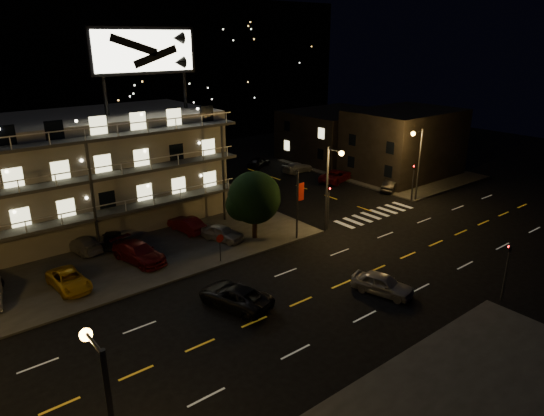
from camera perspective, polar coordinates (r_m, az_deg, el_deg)
ground at (r=35.23m, az=5.88°, el=-9.89°), size 140.00×140.00×0.00m
curb_nw at (r=45.69m, az=-25.86°, el=-4.61°), size 44.00×24.00×0.15m
curb_ne at (r=68.65m, az=12.24°, el=4.61°), size 16.00×24.00×0.15m
motel at (r=48.50m, az=-23.27°, el=3.73°), size 28.00×13.80×18.10m
side_bldg_front at (r=65.33m, az=15.20°, el=7.39°), size 14.06×10.00×8.50m
side_bldg_back at (r=73.04m, az=7.56°, el=8.53°), size 14.06×12.00×7.00m
streetlight_nc at (r=44.09m, az=6.84°, el=3.22°), size 0.44×1.92×8.00m
streetlight_ne at (r=54.57m, az=16.77°, el=5.70°), size 1.92×0.44×8.00m
signal_nw at (r=45.52m, az=6.66°, el=0.59°), size 0.20×0.27×4.60m
signal_sw at (r=36.57m, az=25.92°, el=-6.23°), size 0.20×0.27×4.60m
signal_ne at (r=55.16m, az=16.27°, el=3.31°), size 0.27×0.20×4.60m
banner_north at (r=42.61m, az=3.07°, el=0.59°), size 0.83×0.16×6.40m
stop_sign at (r=38.82m, az=-6.14°, el=-4.17°), size 0.91×0.11×2.61m
tree at (r=42.47m, az=-2.15°, el=1.05°), size 4.86×4.68×6.12m
lot_car_2 at (r=37.96m, az=-22.77°, el=-7.84°), size 2.37×4.60×1.24m
lot_car_3 at (r=40.37m, az=-15.40°, el=-5.07°), size 3.23×5.63×1.54m
lot_car_4 at (r=43.15m, az=-5.88°, el=-2.93°), size 2.88×4.30×1.36m
lot_car_7 at (r=43.80m, az=-21.43°, el=-3.98°), size 2.63×4.62×1.26m
lot_car_8 at (r=44.08m, az=-18.32°, el=-3.39°), size 2.92×4.23×1.34m
lot_car_9 at (r=45.46m, az=-10.01°, el=-1.90°), size 2.01×4.44×1.41m
side_car_0 at (r=58.86m, az=13.86°, el=2.59°), size 4.24×2.81×1.32m
side_car_1 at (r=61.42m, az=7.55°, el=3.80°), size 5.92×3.97×1.51m
side_car_2 at (r=65.18m, az=3.05°, el=4.78°), size 4.67×2.09×1.33m
side_car_3 at (r=67.88m, az=-1.56°, el=5.44°), size 4.53×3.26×1.43m
road_car_east at (r=35.50m, az=12.86°, el=-8.70°), size 2.98×4.69×1.49m
road_car_west at (r=33.24m, az=-4.39°, el=-10.29°), size 3.82×5.82×1.49m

